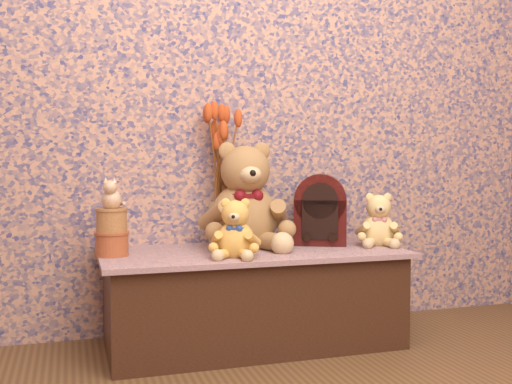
% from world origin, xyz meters
% --- Properties ---
extents(display_shelf, '(1.22, 0.57, 0.39)m').
position_xyz_m(display_shelf, '(0.00, 1.23, 0.20)').
color(display_shelf, navy).
rests_on(display_shelf, ground).
extents(teddy_large, '(0.39, 0.46, 0.47)m').
position_xyz_m(teddy_large, '(-0.01, 1.31, 0.63)').
color(teddy_large, olive).
rests_on(teddy_large, display_shelf).
extents(teddy_medium, '(0.26, 0.28, 0.24)m').
position_xyz_m(teddy_medium, '(-0.11, 1.08, 0.51)').
color(teddy_medium, gold).
rests_on(teddy_medium, display_shelf).
extents(teddy_small, '(0.26, 0.28, 0.24)m').
position_xyz_m(teddy_small, '(0.56, 1.20, 0.51)').
color(teddy_small, '#DDC169').
rests_on(teddy_small, display_shelf).
extents(cathedral_radio, '(0.27, 0.24, 0.31)m').
position_xyz_m(cathedral_radio, '(0.34, 1.31, 0.54)').
color(cathedral_radio, '#360B09').
rests_on(cathedral_radio, display_shelf).
extents(ceramic_vase, '(0.11, 0.11, 0.18)m').
position_xyz_m(ceramic_vase, '(-0.09, 1.40, 0.48)').
color(ceramic_vase, tan).
rests_on(ceramic_vase, display_shelf).
extents(dried_stalks, '(0.23, 0.23, 0.43)m').
position_xyz_m(dried_stalks, '(-0.09, 1.40, 0.79)').
color(dried_stalks, '#C74A1F').
rests_on(dried_stalks, ceramic_vase).
extents(biscuit_tin_lower, '(0.14, 0.14, 0.09)m').
position_xyz_m(biscuit_tin_lower, '(-0.56, 1.24, 0.44)').
color(biscuit_tin_lower, '#BD7437').
rests_on(biscuit_tin_lower, display_shelf).
extents(biscuit_tin_upper, '(0.12, 0.12, 0.09)m').
position_xyz_m(biscuit_tin_upper, '(-0.56, 1.24, 0.53)').
color(biscuit_tin_upper, tan).
rests_on(biscuit_tin_upper, biscuit_tin_lower).
extents(cat_figurine, '(0.11, 0.12, 0.12)m').
position_xyz_m(cat_figurine, '(-0.56, 1.24, 0.63)').
color(cat_figurine, silver).
rests_on(cat_figurine, biscuit_tin_upper).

